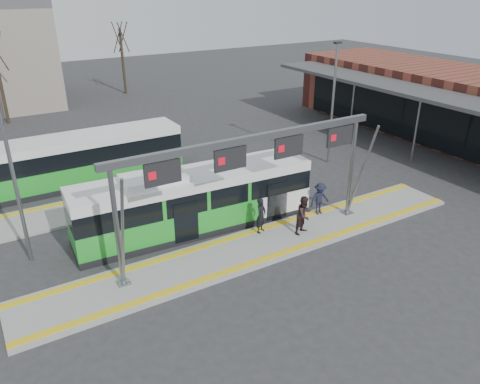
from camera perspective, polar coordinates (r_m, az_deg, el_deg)
The scene contains 14 objects.
ground at distance 21.82m, azimuth 2.74°, elevation -6.60°, with size 120.00×120.00×0.00m, color #2D2D30.
platform_main at distance 21.79m, azimuth 2.75°, elevation -6.43°, with size 22.00×3.00×0.15m, color gray.
platform_second at distance 26.78m, azimuth -14.10°, elevation -0.99°, with size 20.00×3.00×0.15m, color gray.
tactile_main at distance 21.74m, azimuth 2.75°, elevation -6.24°, with size 22.00×2.65×0.02m.
tactile_second at distance 27.76m, azimuth -14.86°, elevation 0.05°, with size 20.00×0.35×0.02m.
gantry at distance 19.97m, azimuth 1.75°, elevation 4.07°, with size 13.00×1.68×5.20m.
hero_bus at distance 22.75m, azimuth -5.56°, elevation -1.11°, with size 11.85×3.20×3.22m.
bg_bus_green at distance 29.48m, azimuth -18.72°, elevation 3.74°, with size 11.85×2.53×2.96m.
passenger_a at distance 22.28m, azimuth 2.59°, elevation -2.87°, with size 0.64×0.42×1.76m, color black.
passenger_b at distance 22.37m, azimuth 7.83°, elevation -2.77°, with size 0.92×0.72×1.90m, color black.
passenger_c at distance 24.35m, azimuth 9.71°, elevation -0.80°, with size 1.10×0.63×1.70m, color black.
tree_mid at distance 52.36m, azimuth -14.37°, elevation 17.75°, with size 1.40×1.40×7.59m.
lamp_west at distance 20.90m, azimuth -26.09°, elevation 2.76°, with size 0.50×0.25×8.32m.
lamp_east at distance 31.04m, azimuth 11.27°, elevation 10.79°, with size 0.50×0.25×7.82m.
Camera 1 is at (-10.55, -15.43, 11.26)m, focal length 35.00 mm.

